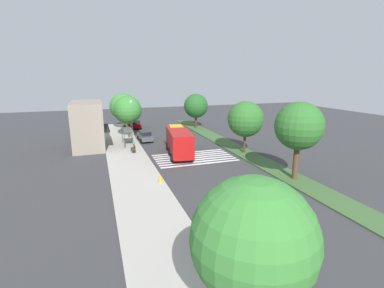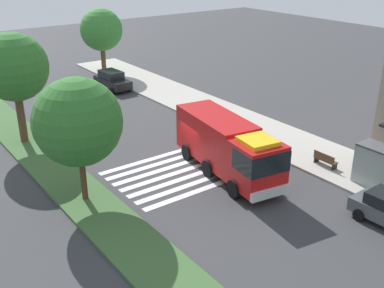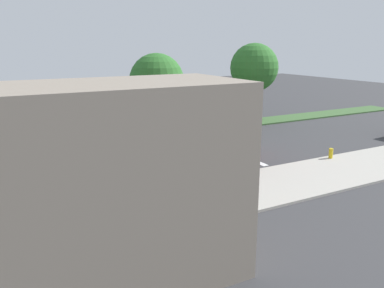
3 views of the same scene
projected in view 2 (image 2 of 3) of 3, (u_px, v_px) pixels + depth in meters
The scene contains 12 objects.
ground_plane at pixel (181, 164), 31.01m from camera, with size 120.00×120.00×0.00m, color #38383A.
sidewalk at pixel (270, 135), 35.46m from camera, with size 60.00×5.17×0.14m, color #ADA89E.
median_strip at pixel (80, 194), 27.09m from camera, with size 60.00×3.00×0.14m, color #3D6033.
crosswalk at pixel (190, 169), 30.29m from camera, with size 5.85×10.15×0.01m.
fire_truck at pixel (229, 146), 28.72m from camera, with size 9.46×3.89×3.49m.
parked_car_west at pixel (112, 80), 46.56m from camera, with size 4.60×2.24×1.84m.
bus_stop_shelter at pixel (384, 163), 26.71m from camera, with size 3.50×1.40×2.46m.
bench_near_shelter at pixel (325, 160), 30.18m from camera, with size 1.60×0.50×0.90m.
sidewalk_tree_far_west at pixel (101, 30), 50.87m from camera, with size 4.58×4.58×6.98m.
median_tree_far_west at pixel (14, 68), 32.16m from camera, with size 4.75×4.75×7.84m.
median_tree_west at pixel (78, 122), 24.70m from camera, with size 4.79×4.79×6.99m.
fire_hydrant at pixel (196, 112), 38.99m from camera, with size 0.28×0.28×0.70m, color gold.
Camera 2 is at (23.00, -16.00, 13.36)m, focal length 43.87 mm.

